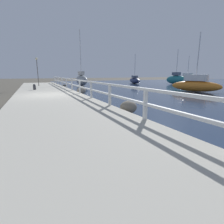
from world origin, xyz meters
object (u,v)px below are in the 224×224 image
Objects in this scene: sailboat_gray at (81,80)px; sailboat_teal at (176,79)px; dock_lamp at (37,65)px; sailboat_orange at (195,85)px; mooring_bollard at (34,87)px; sailboat_navy at (135,80)px; sailboat_green at (187,79)px.

sailboat_gray is 15.41m from sailboat_teal.
sailboat_gray is (6.04, 3.86, -1.85)m from dock_lamp.
sailboat_gray reaches higher than sailboat_orange.
mooring_bollard is 0.09× the size of sailboat_teal.
mooring_bollard is 0.06× the size of sailboat_gray.
sailboat_orange is at bearing -35.60° from dock_lamp.
sailboat_navy is at bearing 18.23° from dock_lamp.
sailboat_navy is (16.16, 5.32, -2.12)m from dock_lamp.
sailboat_orange is 12.48m from sailboat_teal.
sailboat_orange reaches higher than sailboat_navy.
sailboat_green is 5.57m from sailboat_teal.
sailboat_orange is at bearing -83.15° from sailboat_navy.
sailboat_orange is (7.71, -13.71, -0.18)m from sailboat_gray.
sailboat_gray is 1.45× the size of sailboat_orange.
sailboat_orange is (14.27, -4.57, 0.08)m from mooring_bollard.
sailboat_teal is at bearing -30.09° from sailboat_navy.
sailboat_gray is at bearing 96.67° from sailboat_orange.
sailboat_teal is at bearing 0.78° from dock_lamp.
sailboat_orange is at bearing -17.77° from mooring_bollard.
mooring_bollard is 14.99m from sailboat_orange.
sailboat_gray is (6.56, 9.13, 0.27)m from mooring_bollard.
sailboat_teal reaches higher than mooring_bollard.
mooring_bollard is at bearing 139.53° from sailboat_orange.
sailboat_navy is at bearing 7.17° from sailboat_gray.
sailboat_green is at bearing 16.53° from mooring_bollard.
sailboat_navy reaches higher than sailboat_green.
sailboat_teal reaches higher than dock_lamp.
sailboat_teal reaches higher than sailboat_orange.
dock_lamp is 17.15m from sailboat_navy.
dock_lamp is (0.52, 5.27, 2.12)m from mooring_bollard.
sailboat_green is 17.54m from sailboat_orange.
mooring_bollard is at bearing -131.70° from sailboat_navy.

